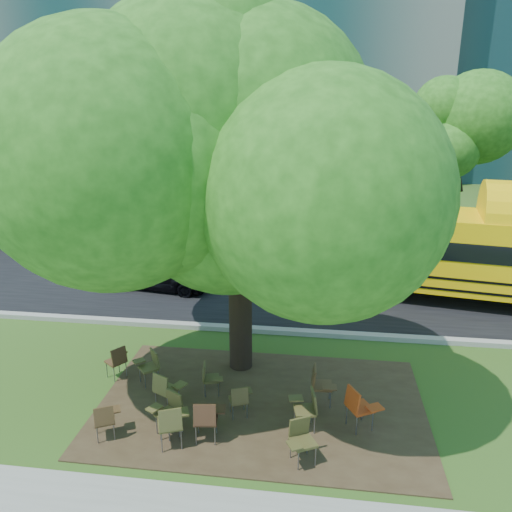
# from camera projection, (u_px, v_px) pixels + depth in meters

# --- Properties ---
(ground) EXTENTS (160.00, 160.00, 0.00)m
(ground) POSITION_uv_depth(u_px,v_px,m) (221.00, 389.00, 11.46)
(ground) COLOR #2F4816
(ground) RESTS_ON ground
(dirt_patch) EXTENTS (7.00, 4.50, 0.03)m
(dirt_patch) POSITION_uv_depth(u_px,v_px,m) (261.00, 404.00, 10.86)
(dirt_patch) COLOR #382819
(dirt_patch) RESTS_ON ground
(asphalt_road) EXTENTS (80.00, 8.00, 0.04)m
(asphalt_road) POSITION_uv_depth(u_px,v_px,m) (259.00, 281.00, 18.07)
(asphalt_road) COLOR black
(asphalt_road) RESTS_ON ground
(kerb_near) EXTENTS (80.00, 0.25, 0.14)m
(kerb_near) POSITION_uv_depth(u_px,v_px,m) (241.00, 329.00, 14.27)
(kerb_near) COLOR gray
(kerb_near) RESTS_ON ground
(kerb_far) EXTENTS (80.00, 0.25, 0.14)m
(kerb_far) POSITION_uv_depth(u_px,v_px,m) (271.00, 248.00, 21.92)
(kerb_far) COLOR gray
(kerb_far) RESTS_ON ground
(building_main) EXTENTS (38.00, 16.00, 22.00)m
(building_main) POSITION_uv_depth(u_px,v_px,m) (210.00, 41.00, 43.08)
(building_main) COLOR slate
(building_main) RESTS_ON ground
(bg_tree_0) EXTENTS (5.20, 5.20, 7.18)m
(bg_tree_0) POSITION_uv_depth(u_px,v_px,m) (26.00, 137.00, 23.84)
(bg_tree_0) COLOR black
(bg_tree_0) RESTS_ON ground
(bg_tree_2) EXTENTS (4.80, 4.80, 6.62)m
(bg_tree_2) POSITION_uv_depth(u_px,v_px,m) (186.00, 141.00, 25.90)
(bg_tree_2) COLOR black
(bg_tree_2) RESTS_ON ground
(bg_tree_3) EXTENTS (5.60, 5.60, 7.84)m
(bg_tree_3) POSITION_uv_depth(u_px,v_px,m) (457.00, 129.00, 22.14)
(bg_tree_3) COLOR black
(bg_tree_3) RESTS_ON ground
(main_tree) EXTENTS (7.20, 7.20, 8.94)m
(main_tree) POSITION_uv_depth(u_px,v_px,m) (239.00, 149.00, 10.79)
(main_tree) COLOR black
(main_tree) RESTS_ON ground
(school_bus) EXTENTS (11.99, 4.41, 2.87)m
(school_bus) POSITION_uv_depth(u_px,v_px,m) (510.00, 255.00, 15.63)
(school_bus) COLOR yellow
(school_bus) RESTS_ON ground
(chair_0) EXTENTS (0.54, 0.64, 0.80)m
(chair_0) POSITION_uv_depth(u_px,v_px,m) (105.00, 418.00, 9.64)
(chair_0) COLOR #452F18
(chair_0) RESTS_ON ground
(chair_1) EXTENTS (0.73, 0.58, 0.89)m
(chair_1) POSITION_uv_depth(u_px,v_px,m) (166.00, 387.00, 10.53)
(chair_1) COLOR brown
(chair_1) RESTS_ON ground
(chair_2) EXTENTS (0.64, 0.72, 0.93)m
(chair_2) POSITION_uv_depth(u_px,v_px,m) (172.00, 422.00, 9.38)
(chair_2) COLOR #4A4520
(chair_2) RESTS_ON ground
(chair_3) EXTENTS (0.74, 0.59, 0.89)m
(chair_3) POSITION_uv_depth(u_px,v_px,m) (170.00, 409.00, 9.82)
(chair_3) COLOR #4E4622
(chair_3) RESTS_ON ground
(chair_4) EXTENTS (0.62, 0.61, 0.93)m
(chair_4) POSITION_uv_depth(u_px,v_px,m) (207.00, 417.00, 9.53)
(chair_4) COLOR #3F2416
(chair_4) RESTS_ON ground
(chair_5) EXTENTS (0.59, 0.70, 0.87)m
(chair_5) POSITION_uv_depth(u_px,v_px,m) (301.00, 437.00, 9.02)
(chair_5) COLOR #47421E
(chair_5) RESTS_ON ground
(chair_6) EXTENTS (0.62, 0.60, 0.89)m
(chair_6) POSITION_uv_depth(u_px,v_px,m) (307.00, 406.00, 9.92)
(chair_6) COLOR #4A4320
(chair_6) RESTS_ON ground
(chair_7) EXTENTS (0.78, 0.64, 0.95)m
(chair_7) POSITION_uv_depth(u_px,v_px,m) (359.00, 405.00, 9.88)
(chair_7) COLOR #AB3A12
(chair_7) RESTS_ON ground
(chair_8) EXTENTS (0.56, 0.71, 0.83)m
(chair_8) POSITION_uv_depth(u_px,v_px,m) (118.00, 358.00, 11.77)
(chair_8) COLOR #4C311B
(chair_8) RESTS_ON ground
(chair_9) EXTENTS (0.71, 0.56, 0.83)m
(chair_9) POSITION_uv_depth(u_px,v_px,m) (150.00, 364.00, 11.55)
(chair_9) COLOR #4A4520
(chair_9) RESTS_ON ground
(chair_10) EXTENTS (0.56, 0.53, 0.77)m
(chair_10) POSITION_uv_depth(u_px,v_px,m) (209.00, 376.00, 11.10)
(chair_10) COLOR #4C4421
(chair_10) RESTS_ON ground
(chair_11) EXTENTS (0.52, 0.59, 0.77)m
(chair_11) POSITION_uv_depth(u_px,v_px,m) (240.00, 398.00, 10.31)
(chair_11) COLOR #453B1E
(chair_11) RESTS_ON ground
(chair_12) EXTENTS (0.55, 0.59, 0.90)m
(chair_12) POSITION_uv_depth(u_px,v_px,m) (320.00, 382.00, 10.71)
(chair_12) COLOR #4E351C
(chair_12) RESTS_ON ground
(black_car) EXTENTS (3.87, 1.98, 1.26)m
(black_car) POSITION_uv_depth(u_px,v_px,m) (160.00, 271.00, 17.32)
(black_car) COLOR black
(black_car) RESTS_ON ground
(bg_car_red) EXTENTS (5.08, 3.71, 1.28)m
(bg_car_red) POSITION_uv_depth(u_px,v_px,m) (104.00, 231.00, 22.40)
(bg_car_red) COLOR #500D0F
(bg_car_red) RESTS_ON ground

